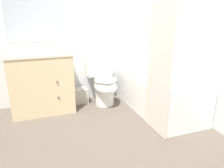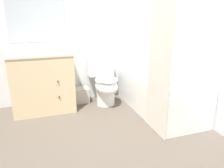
{
  "view_description": "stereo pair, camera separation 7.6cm",
  "coord_description": "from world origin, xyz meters",
  "px_view_note": "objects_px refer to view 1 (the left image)",
  "views": [
    {
      "loc": [
        -0.85,
        -1.74,
        1.38
      ],
      "look_at": [
        0.08,
        0.77,
        0.52
      ],
      "focal_mm": 35.0,
      "sensor_mm": 36.0,
      "label": 1
    },
    {
      "loc": [
        -0.78,
        -1.77,
        1.38
      ],
      "look_at": [
        0.08,
        0.77,
        0.52
      ],
      "focal_mm": 35.0,
      "sensor_mm": 36.0,
      "label": 2
    }
  ],
  "objects_px": {
    "vanity_cabinet": "(42,82)",
    "wastebasket": "(80,95)",
    "soap_dispenser": "(63,47)",
    "sink_faucet": "(38,48)",
    "bath_towel_folded": "(170,87)",
    "hand_towel_folded": "(17,53)",
    "toilet": "(104,83)",
    "bathtub": "(156,93)",
    "tissue_box": "(57,48)"
  },
  "relations": [
    {
      "from": "sink_faucet",
      "to": "bath_towel_folded",
      "type": "height_order",
      "value": "sink_faucet"
    },
    {
      "from": "soap_dispenser",
      "to": "wastebasket",
      "type": "bearing_deg",
      "value": 23.78
    },
    {
      "from": "tissue_box",
      "to": "hand_towel_folded",
      "type": "distance_m",
      "value": 0.54
    },
    {
      "from": "toilet",
      "to": "hand_towel_folded",
      "type": "relative_size",
      "value": 2.79
    },
    {
      "from": "vanity_cabinet",
      "to": "sink_faucet",
      "type": "height_order",
      "value": "sink_faucet"
    },
    {
      "from": "hand_towel_folded",
      "to": "wastebasket",
      "type": "bearing_deg",
      "value": 14.17
    },
    {
      "from": "hand_towel_folded",
      "to": "bath_towel_folded",
      "type": "bearing_deg",
      "value": -28.96
    },
    {
      "from": "tissue_box",
      "to": "soap_dispenser",
      "type": "relative_size",
      "value": 0.95
    },
    {
      "from": "tissue_box",
      "to": "vanity_cabinet",
      "type": "bearing_deg",
      "value": -175.61
    },
    {
      "from": "bathtub",
      "to": "bath_towel_folded",
      "type": "distance_m",
      "value": 0.62
    },
    {
      "from": "sink_faucet",
      "to": "hand_towel_folded",
      "type": "bearing_deg",
      "value": -131.61
    },
    {
      "from": "toilet",
      "to": "bath_towel_folded",
      "type": "height_order",
      "value": "toilet"
    },
    {
      "from": "soap_dispenser",
      "to": "vanity_cabinet",
      "type": "bearing_deg",
      "value": -179.26
    },
    {
      "from": "vanity_cabinet",
      "to": "wastebasket",
      "type": "distance_m",
      "value": 0.67
    },
    {
      "from": "soap_dispenser",
      "to": "toilet",
      "type": "bearing_deg",
      "value": -7.07
    },
    {
      "from": "vanity_cabinet",
      "to": "tissue_box",
      "type": "height_order",
      "value": "tissue_box"
    },
    {
      "from": "tissue_box",
      "to": "bath_towel_folded",
      "type": "distance_m",
      "value": 1.66
    },
    {
      "from": "hand_towel_folded",
      "to": "soap_dispenser",
      "type": "bearing_deg",
      "value": 10.23
    },
    {
      "from": "sink_faucet",
      "to": "bathtub",
      "type": "height_order",
      "value": "sink_faucet"
    },
    {
      "from": "sink_faucet",
      "to": "vanity_cabinet",
      "type": "bearing_deg",
      "value": -90.0
    },
    {
      "from": "bath_towel_folded",
      "to": "tissue_box",
      "type": "bearing_deg",
      "value": 137.94
    },
    {
      "from": "vanity_cabinet",
      "to": "bathtub",
      "type": "bearing_deg",
      "value": -18.12
    },
    {
      "from": "toilet",
      "to": "wastebasket",
      "type": "height_order",
      "value": "toilet"
    },
    {
      "from": "bathtub",
      "to": "soap_dispenser",
      "type": "relative_size",
      "value": 11.23
    },
    {
      "from": "tissue_box",
      "to": "soap_dispenser",
      "type": "height_order",
      "value": "soap_dispenser"
    },
    {
      "from": "vanity_cabinet",
      "to": "sink_faucet",
      "type": "distance_m",
      "value": 0.5
    },
    {
      "from": "vanity_cabinet",
      "to": "hand_towel_folded",
      "type": "xyz_separation_m",
      "value": [
        -0.27,
        -0.11,
        0.46
      ]
    },
    {
      "from": "sink_faucet",
      "to": "hand_towel_folded",
      "type": "relative_size",
      "value": 0.55
    },
    {
      "from": "toilet",
      "to": "tissue_box",
      "type": "xyz_separation_m",
      "value": [
        -0.66,
        0.09,
        0.57
      ]
    },
    {
      "from": "vanity_cabinet",
      "to": "bathtub",
      "type": "distance_m",
      "value": 1.7
    },
    {
      "from": "bathtub",
      "to": "tissue_box",
      "type": "height_order",
      "value": "tissue_box"
    },
    {
      "from": "bathtub",
      "to": "hand_towel_folded",
      "type": "relative_size",
      "value": 6.14
    },
    {
      "from": "sink_faucet",
      "to": "bathtub",
      "type": "xyz_separation_m",
      "value": [
        1.61,
        -0.72,
        -0.65
      ]
    },
    {
      "from": "wastebasket",
      "to": "hand_towel_folded",
      "type": "height_order",
      "value": "hand_towel_folded"
    },
    {
      "from": "tissue_box",
      "to": "hand_towel_folded",
      "type": "relative_size",
      "value": 0.52
    },
    {
      "from": "wastebasket",
      "to": "hand_towel_folded",
      "type": "xyz_separation_m",
      "value": [
        -0.84,
        -0.21,
        0.78
      ]
    },
    {
      "from": "wastebasket",
      "to": "bath_towel_folded",
      "type": "bearing_deg",
      "value": -52.88
    },
    {
      "from": "bathtub",
      "to": "hand_towel_folded",
      "type": "distance_m",
      "value": 2.03
    },
    {
      "from": "toilet",
      "to": "bath_towel_folded",
      "type": "bearing_deg",
      "value": -61.67
    },
    {
      "from": "sink_faucet",
      "to": "wastebasket",
      "type": "xyz_separation_m",
      "value": [
        0.57,
        -0.09,
        -0.78
      ]
    },
    {
      "from": "hand_towel_folded",
      "to": "bath_towel_folded",
      "type": "xyz_separation_m",
      "value": [
        1.73,
        -0.96,
        -0.38
      ]
    },
    {
      "from": "vanity_cabinet",
      "to": "wastebasket",
      "type": "relative_size",
      "value": 3.65
    },
    {
      "from": "bathtub",
      "to": "soap_dispenser",
      "type": "height_order",
      "value": "soap_dispenser"
    },
    {
      "from": "wastebasket",
      "to": "toilet",
      "type": "bearing_deg",
      "value": -26.67
    },
    {
      "from": "hand_towel_folded",
      "to": "bathtub",
      "type": "bearing_deg",
      "value": -12.63
    },
    {
      "from": "bath_towel_folded",
      "to": "wastebasket",
      "type": "bearing_deg",
      "value": 127.12
    },
    {
      "from": "wastebasket",
      "to": "tissue_box",
      "type": "relative_size",
      "value": 1.78
    },
    {
      "from": "vanity_cabinet",
      "to": "toilet",
      "type": "relative_size",
      "value": 1.21
    },
    {
      "from": "bathtub",
      "to": "bath_towel_folded",
      "type": "relative_size",
      "value": 5.92
    },
    {
      "from": "toilet",
      "to": "bathtub",
      "type": "distance_m",
      "value": 0.83
    }
  ]
}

